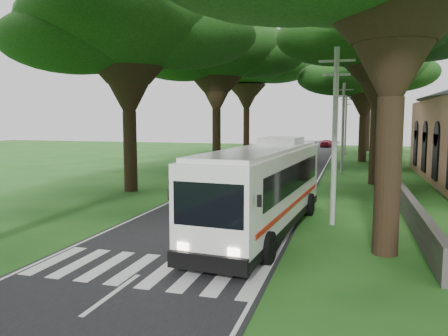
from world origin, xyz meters
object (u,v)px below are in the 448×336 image
(distant_car_b, at_px, (295,146))
(pedestrian, at_px, (171,177))
(pole_far, at_px, (346,124))
(pole_mid, at_px, (343,127))
(coach_bus, at_px, (264,187))
(distant_car_c, at_px, (327,143))
(pole_near, at_px, (335,134))

(distant_car_b, height_order, pedestrian, pedestrian)
(pole_far, bearing_deg, pole_mid, -90.00)
(coach_bus, height_order, distant_car_c, coach_bus)
(pole_far, bearing_deg, distant_car_c, 100.56)
(pole_near, relative_size, pole_mid, 1.00)
(pole_far, bearing_deg, coach_bus, -93.80)
(coach_bus, height_order, distant_car_b, coach_bus)
(pole_mid, xyz_separation_m, coach_bus, (-2.80, -22.06, -2.22))
(pole_far, relative_size, distant_car_c, 1.86)
(distant_car_c, xyz_separation_m, pedestrian, (-8.08, -49.68, 0.13))
(pole_mid, height_order, pole_far, same)
(distant_car_b, bearing_deg, pole_mid, -68.12)
(pole_mid, height_order, coach_bus, pole_mid)
(pole_mid, distance_m, pole_far, 20.00)
(distant_car_b, relative_size, pedestrian, 2.51)
(pole_near, xyz_separation_m, pedestrian, (-11.32, 7.72, -3.40))
(pole_mid, relative_size, coach_bus, 0.64)
(pole_far, height_order, distant_car_b, pole_far)
(pole_near, height_order, distant_car_b, pole_near)
(pole_mid, height_order, pedestrian, pole_mid)
(pole_mid, relative_size, pedestrian, 5.12)
(pole_mid, relative_size, distant_car_b, 2.04)
(pole_near, height_order, pedestrian, pole_near)
(pole_near, relative_size, coach_bus, 0.64)
(pole_far, distance_m, distant_car_b, 10.94)
(pole_far, relative_size, pedestrian, 5.12)
(pole_near, xyz_separation_m, distant_car_b, (-7.48, 47.17, -3.50))
(pole_mid, bearing_deg, pedestrian, -132.67)
(pole_near, bearing_deg, pole_mid, 90.00)
(pole_far, xyz_separation_m, coach_bus, (-2.80, -42.06, -2.22))
(coach_bus, bearing_deg, pole_near, 41.04)
(pole_near, distance_m, pedestrian, 14.12)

